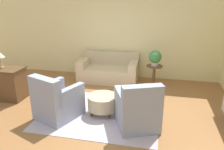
# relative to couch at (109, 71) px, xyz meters

# --- Properties ---
(ground_plane) EXTENTS (16.00, 16.00, 0.00)m
(ground_plane) POSITION_rel_couch_xyz_m (0.31, -2.18, -0.31)
(ground_plane) COLOR #996638
(wall_back) EXTENTS (9.36, 0.12, 2.80)m
(wall_back) POSITION_rel_couch_xyz_m (0.31, 0.56, 1.09)
(wall_back) COLOR beige
(wall_back) RESTS_ON ground_plane
(rug) EXTENTS (2.60, 2.09, 0.01)m
(rug) POSITION_rel_couch_xyz_m (0.31, -2.18, -0.31)
(rug) COLOR #BCB2C1
(rug) RESTS_ON ground_plane
(couch) EXTENTS (1.83, 0.98, 0.85)m
(couch) POSITION_rel_couch_xyz_m (0.00, 0.00, 0.00)
(couch) COLOR #C6B289
(couch) RESTS_ON ground_plane
(armchair_left) EXTENTS (1.03, 1.09, 0.99)m
(armchair_left) POSITION_rel_couch_xyz_m (-0.56, -2.55, 0.06)
(armchair_left) COLOR #8E99B2
(armchair_left) RESTS_ON rug
(armchair_right) EXTENTS (1.03, 1.09, 0.99)m
(armchair_right) POSITION_rel_couch_xyz_m (1.18, -2.55, 0.06)
(armchair_right) COLOR #8E99B2
(armchair_right) RESTS_ON rug
(ottoman_table) EXTENTS (0.67, 0.67, 0.43)m
(ottoman_table) POSITION_rel_couch_xyz_m (0.36, -2.17, -0.03)
(ottoman_table) COLOR #C6B289
(ottoman_table) RESTS_ON rug
(side_table) EXTENTS (0.47, 0.47, 0.65)m
(side_table) POSITION_rel_couch_xyz_m (1.42, -0.26, 0.12)
(side_table) COLOR brown
(side_table) RESTS_ON ground_plane
(dresser) EXTENTS (1.09, 0.59, 0.82)m
(dresser) POSITION_rel_couch_xyz_m (-2.35, -1.89, 0.11)
(dresser) COLOR brown
(dresser) RESTS_ON ground_plane
(potted_plant_on_side_table) EXTENTS (0.37, 0.37, 0.44)m
(potted_plant_on_side_table) POSITION_rel_couch_xyz_m (1.42, -0.26, 0.57)
(potted_plant_on_side_table) COLOR beige
(potted_plant_on_side_table) RESTS_ON side_table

